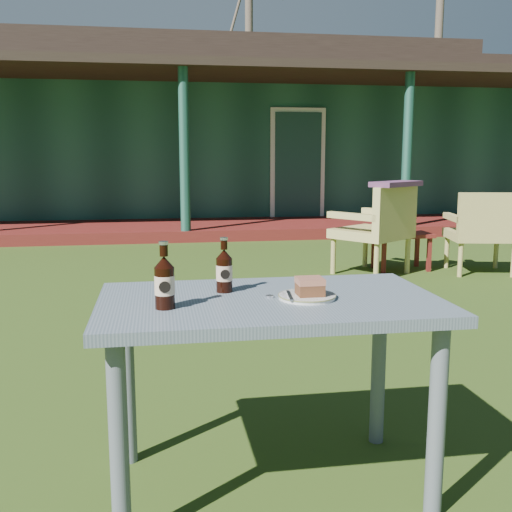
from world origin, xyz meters
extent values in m
plane|color=#334916|center=(0.00, 0.00, 0.00)|extent=(80.00, 80.00, 0.00)
cube|color=#1C4A3C|center=(0.00, 9.50, 1.30)|extent=(15.00, 6.00, 2.60)
cube|color=black|center=(0.00, 9.50, 2.75)|extent=(15.80, 6.80, 0.30)
cube|color=black|center=(0.00, 9.50, 3.15)|extent=(12.00, 3.50, 0.60)
cube|color=maroon|center=(0.00, 5.60, 0.08)|extent=(15.00, 1.80, 0.16)
cube|color=black|center=(0.00, 5.60, 2.45)|extent=(15.40, 2.00, 0.12)
cylinder|color=#1C4A3C|center=(0.00, 4.80, 1.23)|extent=(0.14, 0.14, 2.45)
cylinder|color=#1C4A3C|center=(3.25, 4.80, 1.23)|extent=(0.14, 0.14, 2.45)
cube|color=white|center=(2.00, 6.48, 1.00)|extent=(0.95, 0.06, 2.00)
cube|color=#193D38|center=(2.00, 6.45, 1.00)|extent=(0.80, 0.04, 1.85)
cylinder|color=brown|center=(3.00, 18.50, 4.75)|extent=(0.28, 0.28, 9.50)
cylinder|color=brown|center=(9.50, 17.00, 5.50)|extent=(0.28, 0.28, 11.00)
cube|color=slate|center=(0.00, -1.60, 0.70)|extent=(1.20, 0.70, 0.04)
cylinder|color=slate|center=(-0.52, -1.87, 0.34)|extent=(0.06, 0.06, 0.68)
cylinder|color=slate|center=(0.52, -1.87, 0.34)|extent=(0.06, 0.06, 0.68)
cylinder|color=slate|center=(-0.52, -1.33, 0.34)|extent=(0.06, 0.06, 0.68)
cylinder|color=slate|center=(0.52, -1.33, 0.34)|extent=(0.06, 0.06, 0.68)
cylinder|color=silver|center=(0.13, -1.63, 0.73)|extent=(0.20, 0.20, 0.01)
cylinder|color=olive|center=(0.13, -1.63, 0.73)|extent=(0.20, 0.20, 0.00)
cube|color=#57311B|center=(0.14, -1.64, 0.75)|extent=(0.09, 0.08, 0.04)
cube|color=#A8654B|center=(0.14, -1.64, 0.79)|extent=(0.09, 0.09, 0.02)
cube|color=silver|center=(0.06, -1.64, 0.74)|extent=(0.03, 0.14, 0.00)
cylinder|color=black|center=(-0.15, -1.48, 0.78)|extent=(0.06, 0.06, 0.12)
cone|color=black|center=(-0.15, -1.48, 0.86)|extent=(0.06, 0.06, 0.03)
cylinder|color=black|center=(-0.15, -1.48, 0.90)|extent=(0.02, 0.02, 0.03)
cylinder|color=silver|center=(-0.15, -1.48, 0.92)|extent=(0.03, 0.03, 0.01)
cylinder|color=beige|center=(-0.15, -1.48, 0.79)|extent=(0.06, 0.06, 0.06)
cylinder|color=black|center=(-0.15, -1.51, 0.79)|extent=(0.03, 0.00, 0.03)
cylinder|color=black|center=(-0.37, -1.69, 0.79)|extent=(0.07, 0.07, 0.14)
cone|color=black|center=(-0.37, -1.69, 0.88)|extent=(0.07, 0.07, 0.04)
cylinder|color=black|center=(-0.37, -1.69, 0.91)|extent=(0.03, 0.03, 0.04)
cylinder|color=silver|center=(-0.37, -1.69, 0.94)|extent=(0.03, 0.03, 0.01)
cylinder|color=beige|center=(-0.37, -1.69, 0.80)|extent=(0.07, 0.07, 0.06)
cylinder|color=black|center=(-0.37, -1.72, 0.80)|extent=(0.04, 0.00, 0.04)
cylinder|color=silver|center=(0.00, -1.60, 0.72)|extent=(0.03, 0.03, 0.01)
cube|color=tan|center=(1.78, 2.20, 0.42)|extent=(0.92, 0.91, 0.09)
cube|color=tan|center=(1.94, 1.98, 0.69)|extent=(0.60, 0.46, 0.44)
cube|color=tan|center=(2.01, 2.39, 0.62)|extent=(0.40, 0.52, 0.06)
cube|color=tan|center=(1.52, 2.04, 0.62)|extent=(0.40, 0.52, 0.06)
cylinder|color=tan|center=(1.86, 2.58, 0.19)|extent=(0.05, 0.05, 0.37)
cylinder|color=tan|center=(1.39, 2.25, 0.19)|extent=(0.05, 0.05, 0.37)
cylinder|color=tan|center=(2.16, 2.15, 0.19)|extent=(0.05, 0.05, 0.37)
cylinder|color=tan|center=(1.70, 1.82, 0.19)|extent=(0.05, 0.05, 0.37)
cube|color=tan|center=(2.92, 2.08, 0.39)|extent=(0.73, 0.70, 0.09)
cube|color=tan|center=(2.87, 1.83, 0.64)|extent=(0.63, 0.20, 0.41)
cube|color=tan|center=(3.20, 2.04, 0.57)|extent=(0.17, 0.55, 0.06)
cube|color=tan|center=(2.65, 2.15, 0.57)|extent=(0.17, 0.55, 0.06)
cylinder|color=tan|center=(3.23, 2.27, 0.17)|extent=(0.05, 0.05, 0.35)
cylinder|color=tan|center=(2.71, 2.37, 0.17)|extent=(0.05, 0.05, 0.35)
cylinder|color=tan|center=(2.61, 1.89, 0.17)|extent=(0.05, 0.05, 0.35)
cube|color=#603459|center=(1.94, 1.98, 0.94)|extent=(0.64, 0.55, 0.05)
cube|color=maroon|center=(2.17, 2.35, 0.38)|extent=(0.60, 0.40, 0.04)
cube|color=maroon|center=(1.92, 2.20, 0.18)|extent=(0.04, 0.04, 0.36)
cube|color=maroon|center=(2.42, 2.20, 0.18)|extent=(0.04, 0.04, 0.36)
cube|color=maroon|center=(1.92, 2.50, 0.18)|extent=(0.04, 0.04, 0.36)
cube|color=maroon|center=(2.42, 2.50, 0.18)|extent=(0.04, 0.04, 0.36)
camera|label=1|loc=(-0.38, -3.63, 1.22)|focal=42.00mm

